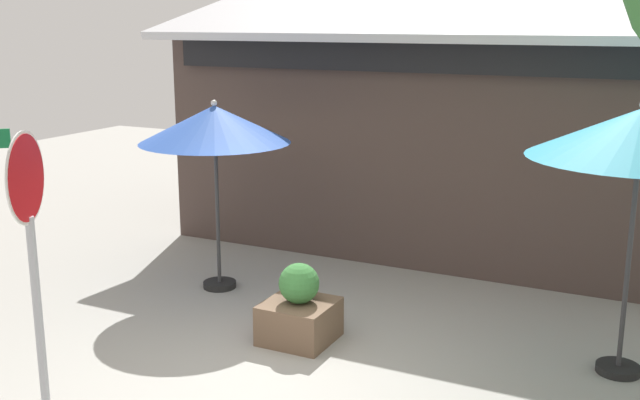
{
  "coord_description": "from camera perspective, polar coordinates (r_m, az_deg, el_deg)",
  "views": [
    {
      "loc": [
        3.55,
        -5.99,
        3.5
      ],
      "look_at": [
        -0.02,
        1.2,
        1.6
      ],
      "focal_mm": 42.77,
      "sensor_mm": 36.0,
      "label": 1
    }
  ],
  "objects": [
    {
      "name": "cafe_building",
      "position": [
        12.57,
        9.47,
        5.3
      ],
      "size": [
        8.31,
        4.63,
        4.39
      ],
      "color": "#473833",
      "rests_on": "ground"
    },
    {
      "name": "patio_umbrella_royal_blue_left",
      "position": [
        9.87,
        -7.89,
        5.52
      ],
      "size": [
        1.95,
        1.95,
        2.51
      ],
      "color": "black",
      "rests_on": "ground"
    },
    {
      "name": "stop_sign",
      "position": [
        6.23,
        -20.79,
        -2.85
      ],
      "size": [
        0.32,
        0.65,
        2.71
      ],
      "color": "#A8AAB2",
      "rests_on": "ground"
    },
    {
      "name": "sidewalk_planter",
      "position": [
        8.56,
        -1.57,
        -8.31
      ],
      "size": [
        0.75,
        0.75,
        0.9
      ],
      "color": "brown",
      "rests_on": "ground"
    },
    {
      "name": "ground_plane",
      "position": [
        7.82,
        -3.89,
        -13.74
      ],
      "size": [
        28.0,
        28.0,
        0.1
      ],
      "primitive_type": "cube",
      "color": "#9E9B93"
    }
  ]
}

